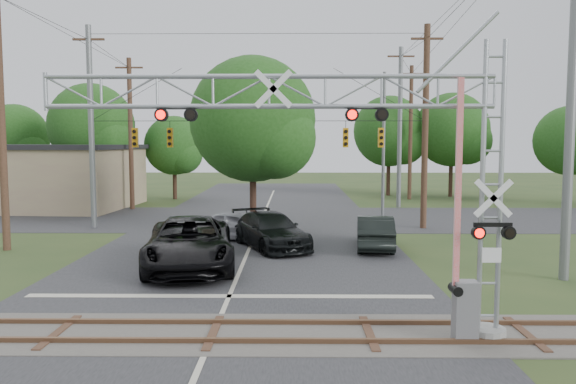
{
  "coord_description": "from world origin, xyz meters",
  "views": [
    {
      "loc": [
        2.07,
        -12.02,
        4.92
      ],
      "look_at": [
        1.86,
        7.5,
        3.19
      ],
      "focal_mm": 35.0,
      "sensor_mm": 36.0,
      "label": 1
    }
  ],
  "objects_px": {
    "sedan_silver": "(238,226)",
    "car_dark": "(271,230)",
    "streetlight": "(381,137)",
    "traffic_signal_span": "(273,130)",
    "crossing_gantry": "(356,156)",
    "pickup_black": "(190,243)"
  },
  "relations": [
    {
      "from": "sedan_silver",
      "to": "car_dark",
      "type": "bearing_deg",
      "value": -121.51
    },
    {
      "from": "streetlight",
      "to": "car_dark",
      "type": "bearing_deg",
      "value": -122.13
    },
    {
      "from": "car_dark",
      "to": "sedan_silver",
      "type": "xyz_separation_m",
      "value": [
        -1.72,
        2.03,
        -0.08
      ]
    },
    {
      "from": "traffic_signal_span",
      "to": "car_dark",
      "type": "height_order",
      "value": "traffic_signal_span"
    },
    {
      "from": "crossing_gantry",
      "to": "traffic_signal_span",
      "type": "height_order",
      "value": "traffic_signal_span"
    },
    {
      "from": "pickup_black",
      "to": "streetlight",
      "type": "bearing_deg",
      "value": 48.47
    },
    {
      "from": "traffic_signal_span",
      "to": "car_dark",
      "type": "bearing_deg",
      "value": -88.88
    },
    {
      "from": "crossing_gantry",
      "to": "pickup_black",
      "type": "xyz_separation_m",
      "value": [
        -5.59,
        7.95,
        -3.6
      ]
    },
    {
      "from": "traffic_signal_span",
      "to": "sedan_silver",
      "type": "relative_size",
      "value": 4.43
    },
    {
      "from": "crossing_gantry",
      "to": "streetlight",
      "type": "distance_m",
      "value": 23.37
    },
    {
      "from": "car_dark",
      "to": "streetlight",
      "type": "relative_size",
      "value": 0.6
    },
    {
      "from": "traffic_signal_span",
      "to": "streetlight",
      "type": "relative_size",
      "value": 2.05
    },
    {
      "from": "sedan_silver",
      "to": "pickup_black",
      "type": "bearing_deg",
      "value": -173.07
    },
    {
      "from": "traffic_signal_span",
      "to": "streetlight",
      "type": "distance_m",
      "value": 8.28
    },
    {
      "from": "crossing_gantry",
      "to": "sedan_silver",
      "type": "relative_size",
      "value": 2.62
    },
    {
      "from": "pickup_black",
      "to": "sedan_silver",
      "type": "bearing_deg",
      "value": 70.08
    },
    {
      "from": "crossing_gantry",
      "to": "traffic_signal_span",
      "type": "relative_size",
      "value": 0.59
    },
    {
      "from": "traffic_signal_span",
      "to": "car_dark",
      "type": "xyz_separation_m",
      "value": [
        0.12,
        -6.08,
        -4.8
      ]
    },
    {
      "from": "crossing_gantry",
      "to": "pickup_black",
      "type": "bearing_deg",
      "value": 125.08
    },
    {
      "from": "traffic_signal_span",
      "to": "streetlight",
      "type": "bearing_deg",
      "value": 34.08
    },
    {
      "from": "crossing_gantry",
      "to": "streetlight",
      "type": "relative_size",
      "value": 1.21
    },
    {
      "from": "crossing_gantry",
      "to": "sedan_silver",
      "type": "height_order",
      "value": "crossing_gantry"
    }
  ]
}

